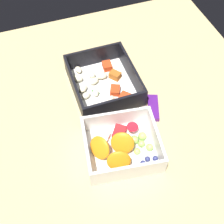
# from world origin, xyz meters

# --- Properties ---
(table_surface) EXTENTS (0.80, 0.80, 0.02)m
(table_surface) POSITION_xyz_m (0.00, 0.00, 0.01)
(table_surface) COLOR tan
(table_surface) RESTS_ON ground
(pasta_container) EXTENTS (0.18, 0.15, 0.06)m
(pasta_container) POSITION_xyz_m (-0.10, 0.02, 0.04)
(pasta_container) COLOR white
(pasta_container) RESTS_ON table_surface
(fruit_bowl) EXTENTS (0.15, 0.17, 0.06)m
(fruit_bowl) POSITION_xyz_m (0.08, -0.00, 0.04)
(fruit_bowl) COLOR white
(fruit_bowl) RESTS_ON table_surface
(candy_bar) EXTENTS (0.07, 0.05, 0.01)m
(candy_bar) POSITION_xyz_m (-0.00, 0.11, 0.03)
(candy_bar) COLOR #51197A
(candy_bar) RESTS_ON table_surface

